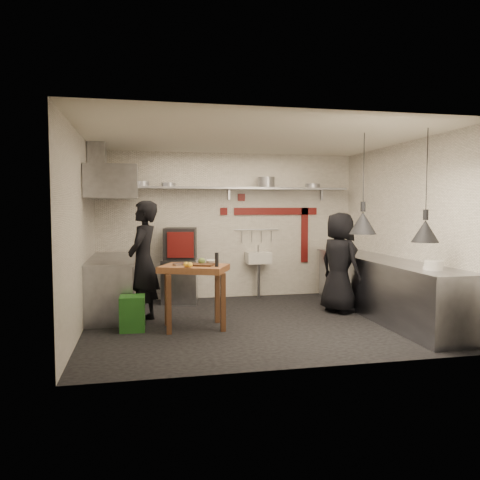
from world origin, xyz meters
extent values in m
plane|color=black|center=(0.00, 0.00, 0.00)|extent=(5.00, 5.00, 0.00)
plane|color=silver|center=(0.00, 0.00, 2.80)|extent=(5.00, 5.00, 0.00)
cube|color=silver|center=(0.00, 2.10, 1.40)|extent=(5.00, 0.04, 2.80)
cube|color=silver|center=(0.00, -2.10, 1.40)|extent=(5.00, 0.04, 2.80)
cube|color=silver|center=(-2.50, 0.00, 1.40)|extent=(0.04, 4.20, 2.80)
cube|color=silver|center=(2.50, 0.00, 1.40)|extent=(0.04, 4.20, 2.80)
cube|color=#611211|center=(0.95, 2.08, 1.68)|extent=(1.70, 0.02, 0.14)
cube|color=#611211|center=(1.55, 2.08, 1.20)|extent=(0.14, 0.02, 1.10)
cube|color=#611211|center=(0.25, 2.08, 1.95)|extent=(0.14, 0.02, 0.14)
cube|color=#611211|center=(-0.10, 2.08, 1.68)|extent=(0.14, 0.02, 0.14)
cube|color=gray|center=(0.00, 1.92, 2.12)|extent=(4.60, 0.34, 0.04)
cube|color=gray|center=(-1.90, 2.07, 2.02)|extent=(0.04, 0.06, 0.24)
cube|color=gray|center=(0.00, 2.07, 2.02)|extent=(0.04, 0.06, 0.24)
cube|color=gray|center=(1.90, 2.07, 2.02)|extent=(0.04, 0.06, 0.24)
cylinder|color=gray|center=(-1.65, 1.92, 2.19)|extent=(0.36, 0.36, 0.09)
cylinder|color=gray|center=(-1.16, 1.92, 2.18)|extent=(0.33, 0.33, 0.07)
cylinder|color=gray|center=(0.70, 1.92, 2.24)|extent=(0.43, 0.43, 0.20)
cylinder|color=gray|center=(1.65, 1.92, 2.18)|extent=(0.32, 0.32, 0.08)
cube|color=gray|center=(-0.98, 1.77, 0.40)|extent=(0.73, 0.68, 0.80)
cube|color=black|center=(-0.97, 1.76, 1.09)|extent=(0.65, 0.62, 0.58)
cube|color=#611211|center=(-0.99, 1.47, 1.09)|extent=(0.47, 0.11, 0.46)
cube|color=black|center=(-0.94, 1.51, 1.09)|extent=(0.39, 0.09, 0.34)
cube|color=silver|center=(0.55, 1.92, 0.78)|extent=(0.46, 0.34, 0.22)
cylinder|color=gray|center=(0.55, 1.92, 0.96)|extent=(0.03, 0.03, 0.14)
cylinder|color=gray|center=(0.55, 1.88, 0.34)|extent=(0.06, 0.06, 0.66)
cylinder|color=gray|center=(0.55, 2.06, 1.32)|extent=(0.90, 0.02, 0.02)
cube|color=gray|center=(2.15, 0.00, 0.45)|extent=(0.70, 3.80, 0.90)
cube|color=gray|center=(2.15, 0.00, 0.92)|extent=(0.76, 3.90, 0.03)
cylinder|color=silver|center=(2.12, -1.37, 1.00)|extent=(0.26, 0.26, 0.13)
cylinder|color=silver|center=(2.10, -1.33, 0.96)|extent=(0.25, 0.25, 0.05)
cube|color=gray|center=(-2.15, 1.05, 0.45)|extent=(0.70, 1.90, 0.90)
cube|color=gray|center=(-2.15, 1.05, 0.92)|extent=(0.76, 2.00, 0.03)
cube|color=gray|center=(-2.10, 1.05, 2.15)|extent=(0.78, 1.60, 0.50)
cube|color=gray|center=(-2.35, 1.05, 2.55)|extent=(0.28, 0.28, 0.50)
cube|color=#1D571A|center=(-1.80, -0.11, 0.25)|extent=(0.36, 0.36, 0.50)
cube|color=#4E2E1A|center=(-0.83, -0.19, 0.93)|extent=(0.44, 0.39, 0.02)
cylinder|color=black|center=(-0.62, -0.37, 1.02)|extent=(0.07, 0.07, 0.20)
sphere|color=yellow|center=(-1.06, -0.36, 0.96)|extent=(0.09, 0.09, 0.07)
sphere|color=yellow|center=(-1.01, -0.39, 0.96)|extent=(0.09, 0.09, 0.08)
sphere|color=olive|center=(-0.80, -0.08, 0.97)|extent=(0.12, 0.12, 0.10)
cube|color=gray|center=(-1.12, -0.10, 0.94)|extent=(0.21, 0.17, 0.03)
imported|color=silver|center=(-0.64, -0.08, 0.95)|extent=(0.26, 0.26, 0.06)
imported|color=black|center=(-1.64, 0.36, 0.93)|extent=(0.64, 0.79, 1.86)
imported|color=black|center=(1.58, 0.41, 0.84)|extent=(0.80, 0.96, 1.67)
camera|label=1|loc=(-1.64, -6.85, 1.76)|focal=35.00mm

